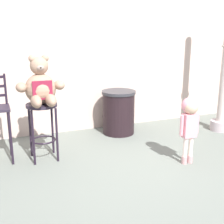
{
  "coord_description": "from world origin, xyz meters",
  "views": [
    {
      "loc": [
        -1.65,
        -3.0,
        1.78
      ],
      "look_at": [
        -0.17,
        0.75,
        0.69
      ],
      "focal_mm": 48.43,
      "sensor_mm": 36.0,
      "label": 1
    }
  ],
  "objects_px": {
    "teddy_bear": "(41,87)",
    "trash_bin": "(119,112)",
    "child_walking": "(190,116)",
    "bar_stool_with_teddy": "(42,119)"
  },
  "relations": [
    {
      "from": "teddy_bear",
      "to": "trash_bin",
      "type": "xyz_separation_m",
      "value": [
        1.42,
        0.68,
        -0.66
      ]
    },
    {
      "from": "teddy_bear",
      "to": "child_walking",
      "type": "bearing_deg",
      "value": -25.02
    },
    {
      "from": "child_walking",
      "to": "trash_bin",
      "type": "relative_size",
      "value": 1.21
    },
    {
      "from": "trash_bin",
      "to": "child_walking",
      "type": "bearing_deg",
      "value": -75.78
    },
    {
      "from": "bar_stool_with_teddy",
      "to": "teddy_bear",
      "type": "xyz_separation_m",
      "value": [
        0.0,
        -0.03,
        0.46
      ]
    },
    {
      "from": "bar_stool_with_teddy",
      "to": "trash_bin",
      "type": "xyz_separation_m",
      "value": [
        1.42,
        0.65,
        -0.2
      ]
    },
    {
      "from": "bar_stool_with_teddy",
      "to": "trash_bin",
      "type": "distance_m",
      "value": 1.58
    },
    {
      "from": "teddy_bear",
      "to": "bar_stool_with_teddy",
      "type": "bearing_deg",
      "value": 90.0
    },
    {
      "from": "bar_stool_with_teddy",
      "to": "trash_bin",
      "type": "relative_size",
      "value": 1.05
    },
    {
      "from": "teddy_bear",
      "to": "trash_bin",
      "type": "relative_size",
      "value": 0.87
    }
  ]
}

